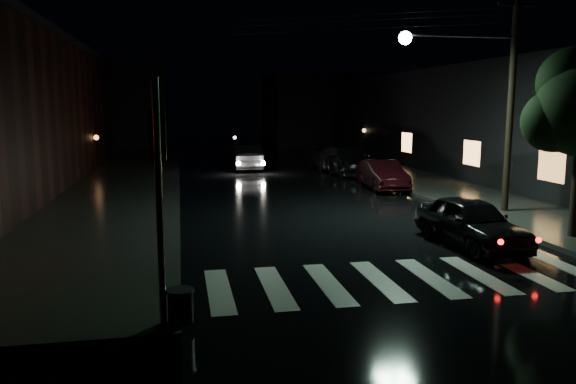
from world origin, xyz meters
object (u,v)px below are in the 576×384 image
parked_car_c (346,160)px  oncoming_car (246,157)px  parked_car_d (341,157)px  parked_car_a (471,222)px  parked_car_b (382,175)px

parked_car_c → oncoming_car: 6.18m
parked_car_c → parked_car_d: (0.10, 1.36, 0.02)m
parked_car_a → oncoming_car: bearing=96.3°
parked_car_a → parked_car_b: bearing=78.0°
parked_car_a → parked_car_d: parked_car_d is taller
parked_car_b → oncoming_car: oncoming_car is taller
parked_car_a → parked_car_b: (1.37, 10.65, -0.01)m
parked_car_a → parked_car_b: parked_car_a is taller
parked_car_b → parked_car_c: size_ratio=0.78×
parked_car_d → oncoming_car: bearing=158.0°
parked_car_b → parked_car_a: bearing=-94.4°
parked_car_a → oncoming_car: oncoming_car is taller
parked_car_b → parked_car_c: (0.18, 6.48, 0.09)m
parked_car_b → oncoming_car: 10.78m
parked_car_b → parked_car_c: 6.48m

